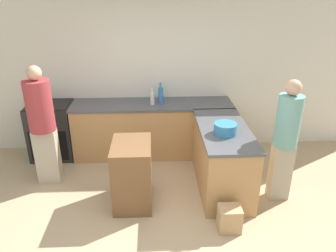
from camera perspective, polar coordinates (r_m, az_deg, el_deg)
ground_plane at (r=4.14m, az=-2.43°, el=-18.46°), size 14.00×14.00×0.00m
wall_back at (r=5.68m, az=-2.88°, el=9.09°), size 8.00×0.06×2.70m
counter_back at (r=5.64m, az=-2.70°, el=-0.48°), size 2.68×0.66×0.94m
counter_peninsula at (r=4.79m, az=9.38°, el=-5.47°), size 0.69×1.53×0.94m
range_oven at (r=5.91m, az=-19.44°, el=-0.72°), size 0.72×0.62×0.95m
island_table at (r=4.43m, az=-6.22°, el=-8.27°), size 0.51×0.70×0.89m
mixing_bowl at (r=4.38m, az=9.96°, el=-0.47°), size 0.31×0.31×0.15m
water_bottle_blue at (r=5.42m, az=-1.19°, el=4.80°), size 0.09×0.09×0.22m
vinegar_bottle_clear at (r=5.38m, az=-2.74°, el=4.88°), size 0.07×0.07×0.27m
dish_soap_bottle at (r=5.56m, az=-1.30°, el=5.71°), size 0.08×0.08×0.31m
person_by_range at (r=4.94m, az=-21.06°, el=0.52°), size 0.36×0.36×1.78m
person_at_peninsula at (r=4.53m, az=19.81°, el=-1.85°), size 0.31×0.31×1.71m
paper_bag at (r=4.18m, az=10.66°, el=-15.57°), size 0.27×0.23×0.32m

